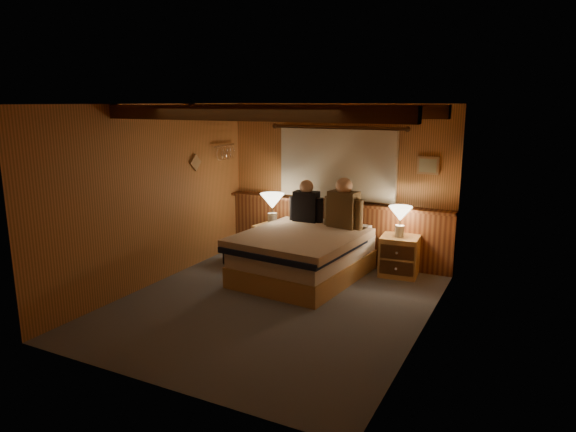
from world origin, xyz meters
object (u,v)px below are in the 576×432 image
Objects in this scene: lamp_left at (272,203)px; duffel_bag at (244,253)px; nightstand_right at (399,256)px; person_left at (306,204)px; person_right at (343,207)px; lamp_right at (400,216)px; nightstand_left at (273,243)px; bed at (303,254)px.

lamp_left is 0.88m from duffel_bag.
person_left is (-1.43, -0.06, 0.63)m from nightstand_right.
duffel_bag is at bearing -126.29° from lamp_left.
person_left is 0.88× the size of person_right.
lamp_right is at bearing -143.32° from nightstand_right.
person_left is at bearing 35.10° from duffel_bag.
nightstand_left is at bearing -179.10° from nightstand_right.
nightstand_right is 0.87× the size of person_left.
lamp_left reaches higher than lamp_right.
lamp_right is (-0.01, -0.01, 0.59)m from nightstand_right.
person_right reaches higher than nightstand_left.
person_right is at bearing 12.08° from nightstand_left.
bed reaches higher than nightstand_left.
nightstand_left is (-0.75, 0.51, -0.06)m from bed.
lamp_right is 0.81m from person_right.
nightstand_right is 1.32× the size of lamp_right.
duffel_bag is (-1.44, -0.40, -0.78)m from person_right.
nightstand_left is 0.63m from lamp_left.
lamp_left reaches higher than nightstand_left.
lamp_left is (-0.03, 0.04, 0.62)m from nightstand_left.
bed is at bearing -24.42° from nightstand_left.
nightstand_left reaches higher than duffel_bag.
duffel_bag is at bearing -156.11° from person_right.
nightstand_right is 1.57m from person_left.
nightstand_left is at bearing 51.16° from duffel_bag.
nightstand_left is at bearing -166.02° from person_left.
nightstand_right is at bearing -0.43° from person_left.
person_left is (0.49, 0.15, 0.63)m from nightstand_left.
nightstand_left is 2.01m from lamp_right.
person_right reaches higher than lamp_right.
duffel_bag is (-0.81, -0.50, -0.74)m from person_left.
nightstand_right is 0.59m from lamp_right.
nightstand_left is 0.89× the size of person_left.
person_left is at bearing 12.08° from lamp_left.
person_left reaches higher than duffel_bag.
nightstand_right is (1.17, 0.72, -0.06)m from bed.
duffel_bag is (-0.29, -0.39, -0.73)m from lamp_left.
bed is 3.50× the size of nightstand_left.
person_right is (-0.79, -0.15, 0.08)m from lamp_right.
lamp_right is (1.91, 0.19, 0.59)m from nightstand_left.
nightstand_right reaches higher than duffel_bag.
nightstand_right is 1.17× the size of lamp_left.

